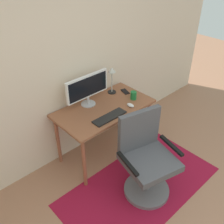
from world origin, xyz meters
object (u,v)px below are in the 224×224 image
object	(u,v)px
computer_mouse	(130,105)
office_chair	(146,161)
cell_phone	(125,92)
coffee_cup	(133,95)
keyboard	(110,117)
monitor	(87,88)
desk	(104,113)
desk_lamp	(112,76)

from	to	relation	value
computer_mouse	office_chair	distance (m)	0.72
cell_phone	coffee_cup	bearing A→B (deg)	-88.20
keyboard	cell_phone	world-z (taller)	keyboard
computer_mouse	office_chair	world-z (taller)	office_chair
monitor	desk	bearing A→B (deg)	-62.12
desk_lamp	desk	bearing A→B (deg)	-147.64
desk	keyboard	size ratio (longest dim) A/B	2.80
coffee_cup	computer_mouse	bearing A→B (deg)	-148.25
monitor	office_chair	size ratio (longest dim) A/B	0.60
desk	coffee_cup	xyz separation A→B (m)	(0.40, -0.11, 0.14)
desk	computer_mouse	bearing A→B (deg)	-39.45
monitor	office_chair	xyz separation A→B (m)	(0.03, -0.95, -0.54)
desk	cell_phone	distance (m)	0.47
cell_phone	desk_lamp	xyz separation A→B (m)	(-0.14, 0.11, 0.24)
desk_lamp	coffee_cup	bearing A→B (deg)	-73.84
monitor	keyboard	world-z (taller)	monitor
keyboard	computer_mouse	world-z (taller)	computer_mouse
keyboard	office_chair	size ratio (longest dim) A/B	0.44
desk	cell_phone	xyz separation A→B (m)	(0.46, 0.09, 0.09)
desk	monitor	world-z (taller)	monitor
computer_mouse	desk_lamp	xyz separation A→B (m)	(0.06, 0.40, 0.23)
computer_mouse	cell_phone	distance (m)	0.36
monitor	desk_lamp	xyz separation A→B (m)	(0.41, 0.01, 0.01)
office_chair	coffee_cup	bearing A→B (deg)	68.07
coffee_cup	desk_lamp	distance (m)	0.37
monitor	coffee_cup	world-z (taller)	monitor
monitor	cell_phone	distance (m)	0.61
monitor	keyboard	size ratio (longest dim) A/B	1.38
keyboard	office_chair	xyz separation A→B (m)	(0.03, -0.56, -0.32)
keyboard	office_chair	distance (m)	0.64
desk	computer_mouse	world-z (taller)	computer_mouse
desk_lamp	keyboard	bearing A→B (deg)	-135.39
cell_phone	office_chair	distance (m)	1.05
desk	desk_lamp	bearing A→B (deg)	32.36
desk	monitor	xyz separation A→B (m)	(-0.10, 0.18, 0.32)
coffee_cup	office_chair	world-z (taller)	office_chair
monitor	computer_mouse	distance (m)	0.56
keyboard	coffee_cup	world-z (taller)	coffee_cup
desk_lamp	computer_mouse	bearing A→B (deg)	-98.98
coffee_cup	desk_lamp	xyz separation A→B (m)	(-0.09, 0.31, 0.19)
desk	coffee_cup	distance (m)	0.44
coffee_cup	cell_phone	bearing A→B (deg)	75.04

